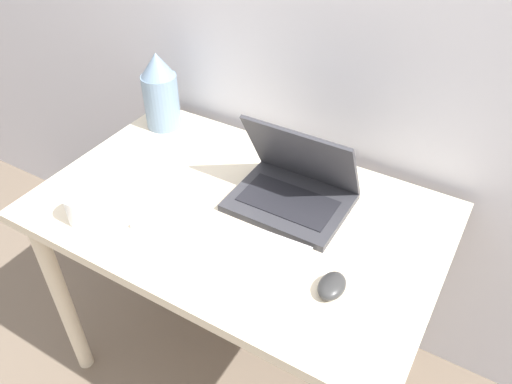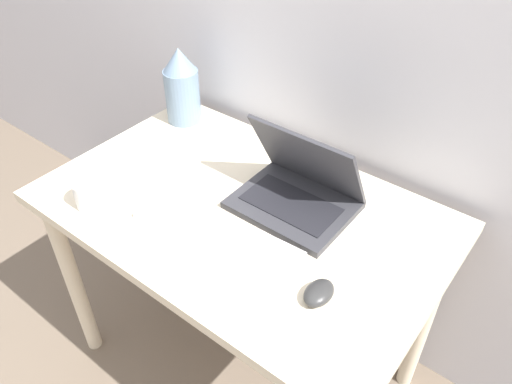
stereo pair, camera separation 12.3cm
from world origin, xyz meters
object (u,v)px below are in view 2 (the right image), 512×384
(laptop, at_px, (298,189))
(keyboard, at_px, (216,234))
(mouse, at_px, (319,293))
(vase, at_px, (182,86))
(mp3_player, at_px, (237,202))
(mug, at_px, (90,194))

(laptop, bearing_deg, keyboard, -110.76)
(mouse, bearing_deg, vase, 154.39)
(mouse, height_order, mp3_player, mouse)
(laptop, xyz_separation_m, mouse, (0.22, -0.24, -0.03))
(laptop, distance_m, vase, 0.57)
(keyboard, height_order, mp3_player, keyboard)
(keyboard, relative_size, mug, 5.69)
(mug, bearing_deg, mp3_player, 39.21)
(vase, bearing_deg, keyboard, -38.09)
(vase, bearing_deg, mug, -76.37)
(keyboard, relative_size, mp3_player, 8.64)
(mouse, relative_size, mug, 1.08)
(laptop, xyz_separation_m, mug, (-0.44, -0.35, -0.01))
(laptop, bearing_deg, mug, -141.50)
(vase, height_order, mug, vase)
(keyboard, height_order, vase, vase)
(keyboard, xyz_separation_m, mug, (-0.35, -0.11, 0.03))
(keyboard, distance_m, mouse, 0.31)
(mouse, distance_m, vase, 0.86)
(keyboard, height_order, mug, mug)
(mouse, bearing_deg, laptop, 132.50)
(laptop, distance_m, keyboard, 0.25)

